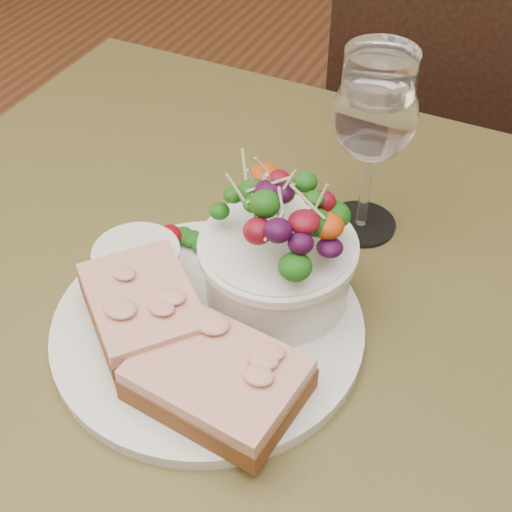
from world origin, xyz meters
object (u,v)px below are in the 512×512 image
at_px(ramekin, 138,264).
at_px(chair_far, 442,247).
at_px(sandwich_front, 218,379).
at_px(cafe_table, 232,387).
at_px(salad_bowl, 278,244).
at_px(wine_glass, 374,120).
at_px(sandwich_back, 143,307).
at_px(dinner_plate, 208,327).

bearing_deg(ramekin, chair_far, 76.16).
xyz_separation_m(sandwich_front, ramekin, (-0.12, 0.08, 0.00)).
distance_m(cafe_table, salad_bowl, 0.18).
distance_m(salad_bowl, wine_glass, 0.15).
relative_size(sandwich_back, salad_bowl, 1.10).
distance_m(sandwich_front, wine_glass, 0.27).
xyz_separation_m(cafe_table, salad_bowl, (0.03, 0.03, 0.17)).
bearing_deg(wine_glass, ramekin, -131.11).
bearing_deg(ramekin, sandwich_back, -52.14).
bearing_deg(chair_far, salad_bowl, 77.57).
bearing_deg(dinner_plate, cafe_table, 68.68).
bearing_deg(dinner_plate, wine_glass, 69.74).
relative_size(dinner_plate, ramekin, 3.72).
bearing_deg(sandwich_back, dinner_plate, 70.94).
xyz_separation_m(dinner_plate, salad_bowl, (0.04, 0.06, 0.07)).
height_order(cafe_table, dinner_plate, dinner_plate).
distance_m(dinner_plate, wine_glass, 0.23).
bearing_deg(sandwich_back, salad_bowl, 84.95).
distance_m(ramekin, wine_glass, 0.25).
height_order(chair_far, wine_glass, wine_glass).
relative_size(dinner_plate, salad_bowl, 2.09).
bearing_deg(sandwich_front, cafe_table, 118.61).
bearing_deg(dinner_plate, salad_bowl, 55.16).
bearing_deg(ramekin, cafe_table, 2.37).
relative_size(chair_far, dinner_plate, 3.39).
bearing_deg(cafe_table, sandwich_front, -67.50).
bearing_deg(chair_far, dinner_plate, 74.87).
height_order(dinner_plate, salad_bowl, salad_bowl).
bearing_deg(chair_far, ramekin, 68.41).
relative_size(chair_far, ramekin, 12.60).
xyz_separation_m(cafe_table, ramekin, (-0.09, -0.00, 0.13)).
distance_m(dinner_plate, sandwich_back, 0.06).
bearing_deg(salad_bowl, cafe_table, -131.77).
bearing_deg(cafe_table, salad_bowl, 48.23).
relative_size(sandwich_front, salad_bowl, 1.05).
distance_m(cafe_table, wine_glass, 0.29).
bearing_deg(ramekin, wine_glass, 48.89).
relative_size(sandwich_back, ramekin, 1.95).
xyz_separation_m(cafe_table, dinner_plate, (-0.01, -0.02, 0.11)).
relative_size(dinner_plate, sandwich_front, 1.99).
height_order(ramekin, salad_bowl, salad_bowl).
distance_m(chair_far, sandwich_front, 0.92).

